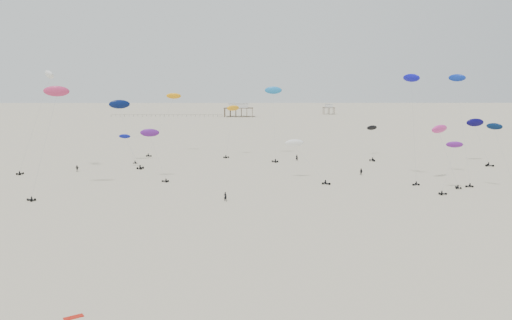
{
  "coord_description": "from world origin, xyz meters",
  "views": [
    {
      "loc": [
        -1.0,
        -11.57,
        21.75
      ],
      "look_at": [
        0.0,
        88.0,
        7.0
      ],
      "focal_mm": 35.0,
      "sensor_mm": 36.0,
      "label": 1
    }
  ],
  "objects_px": {
    "rig_9": "(460,100)",
    "spectator_0": "(225,201)",
    "rig_0": "(372,138)",
    "pavilion_main": "(239,111)",
    "rig_4": "(301,151)",
    "pavilion_small": "(329,110)"
  },
  "relations": [
    {
      "from": "pavilion_main",
      "to": "spectator_0",
      "type": "xyz_separation_m",
      "value": [
        4.08,
        -268.51,
        -4.22
      ]
    },
    {
      "from": "pavilion_main",
      "to": "rig_9",
      "type": "distance_m",
      "value": 253.13
    },
    {
      "from": "pavilion_main",
      "to": "rig_0",
      "type": "bearing_deg",
      "value": -77.47
    },
    {
      "from": "rig_9",
      "to": "spectator_0",
      "type": "distance_m",
      "value": 60.61
    },
    {
      "from": "pavilion_main",
      "to": "rig_4",
      "type": "height_order",
      "value": "rig_4"
    },
    {
      "from": "rig_9",
      "to": "pavilion_main",
      "type": "bearing_deg",
      "value": 0.79
    },
    {
      "from": "rig_9",
      "to": "pavilion_small",
      "type": "bearing_deg",
      "value": -14.94
    },
    {
      "from": "pavilion_main",
      "to": "pavilion_small",
      "type": "height_order",
      "value": "pavilion_main"
    },
    {
      "from": "rig_0",
      "to": "rig_9",
      "type": "relative_size",
      "value": 0.63
    },
    {
      "from": "pavilion_small",
      "to": "rig_0",
      "type": "height_order",
      "value": "rig_0"
    },
    {
      "from": "pavilion_main",
      "to": "pavilion_small",
      "type": "relative_size",
      "value": 2.33
    },
    {
      "from": "rig_4",
      "to": "pavilion_small",
      "type": "bearing_deg",
      "value": -150.85
    },
    {
      "from": "pavilion_small",
      "to": "rig_0",
      "type": "relative_size",
      "value": 0.56
    },
    {
      "from": "pavilion_main",
      "to": "spectator_0",
      "type": "distance_m",
      "value": 268.58
    },
    {
      "from": "rig_9",
      "to": "spectator_0",
      "type": "bearing_deg",
      "value": 100.52
    },
    {
      "from": "pavilion_main",
      "to": "spectator_0",
      "type": "relative_size",
      "value": 9.94
    },
    {
      "from": "rig_0",
      "to": "rig_4",
      "type": "xyz_separation_m",
      "value": [
        -25.84,
        -37.71,
        1.03
      ]
    },
    {
      "from": "rig_4",
      "to": "rig_0",
      "type": "bearing_deg",
      "value": -175.14
    },
    {
      "from": "pavilion_main",
      "to": "rig_4",
      "type": "xyz_separation_m",
      "value": [
        20.59,
        -246.65,
        2.62
      ]
    },
    {
      "from": "pavilion_main",
      "to": "rig_9",
      "type": "bearing_deg",
      "value": -76.91
    },
    {
      "from": "rig_9",
      "to": "spectator_0",
      "type": "height_order",
      "value": "rig_9"
    },
    {
      "from": "spectator_0",
      "to": "pavilion_small",
      "type": "bearing_deg",
      "value": -74.73
    }
  ]
}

